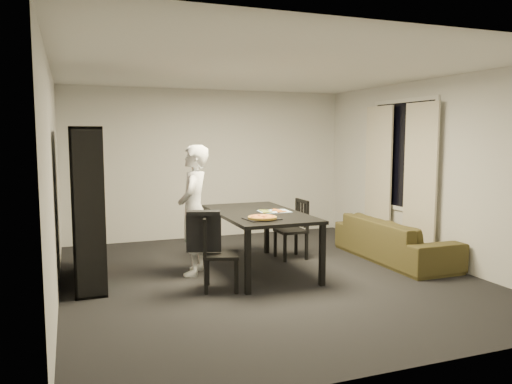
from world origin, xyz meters
name	(u,v)px	position (x,y,z in m)	size (l,w,h in m)	color
room	(268,176)	(0.00, 0.00, 1.30)	(5.01, 5.51, 2.61)	black
window_pane	(403,155)	(2.48, 0.60, 1.50)	(0.02, 1.40, 1.60)	black
window_frame	(403,155)	(2.48, 0.60, 1.50)	(0.03, 1.52, 1.72)	white
curtain_left	(420,181)	(2.40, 0.08, 1.15)	(0.03, 0.70, 2.25)	beige
curtain_right	(378,176)	(2.40, 1.12, 1.15)	(0.03, 0.70, 2.25)	beige
bookshelf	(86,205)	(-2.16, 0.60, 0.95)	(0.35, 1.50, 1.90)	black
dining_table	(259,217)	(0.00, 0.31, 0.72)	(1.06, 1.90, 0.79)	black
chair_left	(214,248)	(-0.79, -0.28, 0.50)	(0.51, 0.51, 0.87)	black
chair_right	(296,225)	(0.76, 0.78, 0.49)	(0.41, 0.41, 0.87)	black
draped_jacket	(204,229)	(-0.90, -0.25, 0.72)	(0.42, 0.28, 0.48)	black
person	(194,210)	(-0.84, 0.46, 0.84)	(0.61, 0.40, 1.68)	white
baking_tray	(262,219)	(-0.17, -0.22, 0.80)	(0.40, 0.32, 0.01)	black
pepperoni_pizza	(262,217)	(-0.17, -0.25, 0.82)	(0.35, 0.35, 0.03)	olive
kitchen_towel	(274,211)	(0.21, 0.28, 0.80)	(0.40, 0.30, 0.01)	white
pizza_slices	(271,211)	(0.15, 0.25, 0.81)	(0.37, 0.31, 0.01)	gold
sofa	(395,239)	(2.06, 0.16, 0.30)	(2.06, 0.80, 0.60)	#3B3B17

